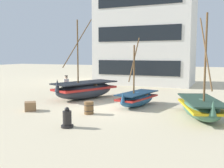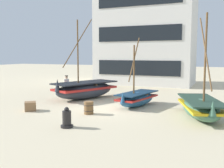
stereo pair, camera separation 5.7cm
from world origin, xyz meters
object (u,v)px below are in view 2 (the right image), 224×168
Objects in this scene: fishing_boat_far_right at (137,98)px; cargo_crate at (30,106)px; fishing_boat_centre_large at (85,89)px; wooden_barrel at (89,108)px; capstan_winch at (67,119)px; harbor_building_main at (146,35)px; fisherman_by_hull at (67,87)px; fishing_boat_near_left at (201,107)px.

fishing_boat_far_right reaches higher than cargo_crate.
wooden_barrel is (2.65, -4.34, -0.34)m from fishing_boat_centre_large.
fishing_boat_centre_large is 6.30× the size of capstan_winch.
harbor_building_main is (-1.39, 16.04, 5.01)m from wooden_barrel.
fishing_boat_centre_large reaches higher than fisherman_by_hull.
wooden_barrel is (-5.73, -1.50, -0.20)m from fishing_boat_near_left.
fisherman_by_hull is at bearing 164.16° from fishing_boat_near_left.
fishing_boat_far_right is at bearing -76.23° from harbor_building_main.
fishing_boat_near_left reaches higher than fishing_boat_far_right.
capstan_winch is 19.51m from harbor_building_main.
fishing_boat_near_left is at bearing -22.79° from fishing_boat_far_right.
cargo_crate is at bearing -100.14° from fishing_boat_centre_large.
fishing_boat_near_left is 10.35m from fisherman_by_hull.
fishing_boat_centre_large reaches higher than capstan_winch.
cargo_crate is 17.52m from harbor_building_main.
cargo_crate is at bearing -170.60° from wooden_barrel.
fishing_boat_centre_large is at bearing 165.12° from fishing_boat_far_right.
fishing_boat_far_right is 6.10m from fisherman_by_hull.
cargo_crate is 0.06× the size of harbor_building_main.
fishing_boat_near_left reaches higher than fisherman_by_hull.
fishing_boat_near_left is 3.12× the size of fisherman_by_hull.
fishing_boat_far_right is (-3.97, 1.67, -0.05)m from fishing_boat_near_left.
fishing_boat_far_right is at bearing 76.63° from capstan_winch.
fisherman_by_hull is 1.82× the size of capstan_winch.
capstan_winch is at bearing -82.54° from wooden_barrel.
fishing_boat_near_left is 6.85m from capstan_winch.
cargo_crate is at bearing -97.35° from harbor_building_main.
fisherman_by_hull is 2.68× the size of cargo_crate.
fishing_boat_far_right is 6.08m from capstan_winch.
cargo_crate is (-9.27, -2.09, -0.29)m from fishing_boat_near_left.
harbor_building_main is (1.26, 11.69, 4.67)m from fishing_boat_centre_large.
fishing_boat_near_left reaches higher than capstan_winch.
cargo_crate is (-3.89, 2.15, -0.11)m from capstan_winch.
fishing_boat_centre_large is (-8.38, 2.84, 0.15)m from fishing_boat_near_left.
fisherman_by_hull is (-5.98, 1.16, 0.34)m from fishing_boat_far_right.
fishing_boat_near_left is at bearing 14.67° from wooden_barrel.
wooden_barrel is at bearing -85.05° from harbor_building_main.
harbor_building_main is at bearing 94.95° from wooden_barrel.
fishing_boat_near_left reaches higher than wooden_barrel.
fishing_boat_centre_large is 5.10m from wooden_barrel.
fisherman_by_hull is 8.43m from capstan_winch.
fishing_boat_centre_large is at bearing 121.40° from wooden_barrel.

